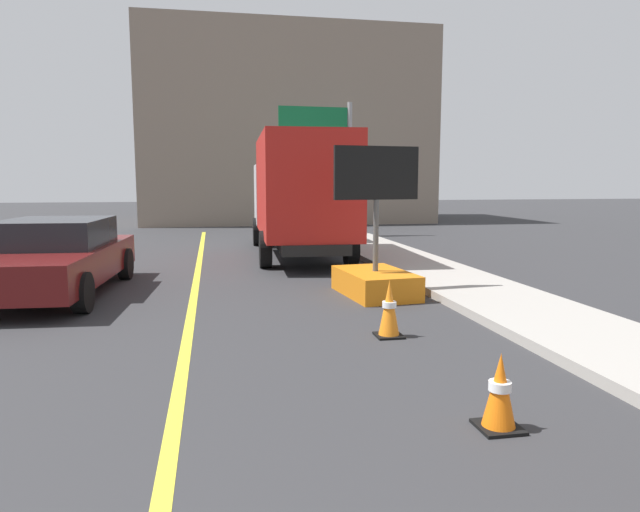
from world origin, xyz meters
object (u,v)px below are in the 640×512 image
object	(u,v)px
pickup_car	(53,257)
traffic_cone_near_sign	(500,392)
highway_guide_sign	(329,145)
arrow_board_trailer	(375,269)
traffic_cone_mid_lane	(389,309)
box_truck	(299,193)

from	to	relation	value
pickup_car	traffic_cone_near_sign	distance (m)	8.62
pickup_car	traffic_cone_near_sign	size ratio (longest dim) A/B	7.46
highway_guide_sign	traffic_cone_near_sign	distance (m)	17.29
arrow_board_trailer	highway_guide_sign	bearing A→B (deg)	82.64
traffic_cone_mid_lane	arrow_board_trailer	bearing A→B (deg)	77.58
highway_guide_sign	traffic_cone_near_sign	world-z (taller)	highway_guide_sign
arrow_board_trailer	box_truck	distance (m)	5.90
pickup_car	traffic_cone_mid_lane	xyz separation A→B (m)	(5.20, -3.91, -0.32)
arrow_board_trailer	highway_guide_sign	xyz separation A→B (m)	(1.45, 11.23, 2.94)
traffic_cone_mid_lane	highway_guide_sign	bearing A→B (deg)	81.63
arrow_board_trailer	pickup_car	xyz separation A→B (m)	(-5.80, 1.18, 0.22)
pickup_car	box_truck	bearing A→B (deg)	40.87
arrow_board_trailer	traffic_cone_near_sign	size ratio (longest dim) A/B	4.09
arrow_board_trailer	traffic_cone_mid_lane	world-z (taller)	arrow_board_trailer
arrow_board_trailer	box_truck	xyz separation A→B (m)	(-0.54, 5.73, 1.28)
traffic_cone_mid_lane	pickup_car	bearing A→B (deg)	143.03
pickup_car	traffic_cone_near_sign	bearing A→B (deg)	-52.58
box_truck	highway_guide_sign	size ratio (longest dim) A/B	1.54
box_truck	highway_guide_sign	world-z (taller)	highway_guide_sign
box_truck	traffic_cone_near_sign	world-z (taller)	box_truck
pickup_car	highway_guide_sign	xyz separation A→B (m)	(7.25, 10.05, 2.72)
arrow_board_trailer	pickup_car	world-z (taller)	arrow_board_trailer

